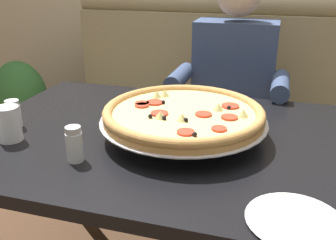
% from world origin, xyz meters
% --- Properties ---
extents(booth_bench, '(1.86, 0.78, 1.13)m').
position_xyz_m(booth_bench, '(0.00, 0.94, 0.40)').
color(booth_bench, '#998966').
rests_on(booth_bench, ground_plane).
extents(dining_table, '(1.39, 0.94, 0.74)m').
position_xyz_m(dining_table, '(0.00, 0.00, 0.66)').
color(dining_table, black).
rests_on(dining_table, ground_plane).
extents(diner_main, '(0.54, 0.64, 1.27)m').
position_xyz_m(diner_main, '(0.11, 0.67, 0.71)').
color(diner_main, '#2D3342').
rests_on(diner_main, ground_plane).
extents(pizza, '(0.55, 0.55, 0.11)m').
position_xyz_m(pizza, '(0.04, 0.00, 0.82)').
color(pizza, silver).
rests_on(pizza, dining_table).
extents(shaker_parmesan, '(0.05, 0.05, 0.11)m').
position_xyz_m(shaker_parmesan, '(-0.22, -0.25, 0.78)').
color(shaker_parmesan, white).
rests_on(shaker_parmesan, dining_table).
extents(shaker_pepper_flakes, '(0.05, 0.05, 0.10)m').
position_xyz_m(shaker_pepper_flakes, '(-0.55, -0.09, 0.78)').
color(shaker_pepper_flakes, white).
rests_on(shaker_pepper_flakes, dining_table).
extents(plate_near_left, '(0.22, 0.22, 0.02)m').
position_xyz_m(plate_near_left, '(0.39, -0.37, 0.75)').
color(plate_near_left, white).
rests_on(plate_near_left, dining_table).
extents(drinking_glass, '(0.08, 0.08, 0.11)m').
position_xyz_m(drinking_glass, '(-0.49, -0.19, 0.79)').
color(drinking_glass, silver).
rests_on(drinking_glass, dining_table).
extents(potted_plant, '(0.36, 0.36, 0.70)m').
position_xyz_m(potted_plant, '(-1.31, 0.90, 0.39)').
color(potted_plant, brown).
rests_on(potted_plant, ground_plane).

